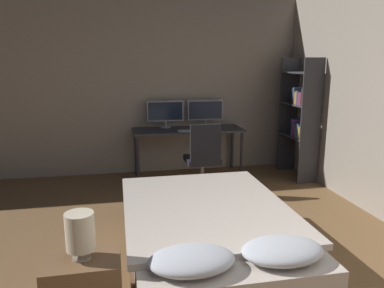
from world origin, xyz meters
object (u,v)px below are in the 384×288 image
bedside_lamp (80,232)px  desk (188,134)px  keyboard (190,131)px  computer_mouse (208,129)px  bookshelf (301,113)px  office_chair (203,164)px  bed (209,239)px  monitor_left (165,112)px  monitor_right (205,111)px

bedside_lamp → desk: (1.30, 3.25, -0.06)m
keyboard → computer_mouse: (0.27, 0.00, 0.01)m
keyboard → bookshelf: 1.67m
keyboard → office_chair: 0.66m
bed → desk: desk is taller
keyboard → office_chair: office_chair is taller
desk → bookshelf: bearing=-14.4°
bed → office_chair: bearing=78.5°
bedside_lamp → monitor_left: size_ratio=0.55×
bedside_lamp → computer_mouse: (1.57, 3.06, 0.04)m
monitor_right → bookshelf: bearing=-25.1°
desk → office_chair: bearing=-84.7°
keyboard → computer_mouse: computer_mouse is taller
bed → computer_mouse: bearing=76.4°
desk → keyboard: bearing=-90.0°
computer_mouse → bookshelf: 1.40m
bed → office_chair: size_ratio=2.21×
monitor_left → bookshelf: bookshelf is taller
office_chair → monitor_left: bearing=112.5°
office_chair → computer_mouse: bearing=69.3°
desk → monitor_right: (0.32, 0.20, 0.32)m
desk → keyboard: (-0.00, -0.19, 0.09)m
monitor_right → office_chair: size_ratio=0.59×
bedside_lamp → bookshelf: size_ratio=0.17×
desk → monitor_right: 0.49m
bed → monitor_left: monitor_left is taller
monitor_right → keyboard: size_ratio=1.54×
bed → monitor_right: 2.99m
monitor_right → office_chair: (-0.25, -0.93, -0.60)m
bed → desk: 2.69m
bedside_lamp → computer_mouse: 3.44m
computer_mouse → bookshelf: size_ratio=0.04×
monitor_left → bookshelf: (1.95, -0.61, 0.02)m
bed → monitor_right: bearing=77.4°
desk → bedside_lamp: bearing=-111.7°
keyboard → monitor_left: bearing=129.3°
keyboard → computer_mouse: 0.27m
bookshelf → monitor_right: bearing=154.9°
keyboard → office_chair: (0.07, -0.54, -0.37)m
bed → monitor_left: size_ratio=3.74×
desk → keyboard: keyboard is taller
bedside_lamp → office_chair: size_ratio=0.32×
desk → office_chair: size_ratio=1.76×
monitor_left → bed: bearing=-90.0°
bed → monitor_left: bearing=90.0°
bedside_lamp → bookshelf: bearing=44.0°
computer_mouse → keyboard: bearing=180.0°
desk → monitor_left: 0.49m
bed → computer_mouse: (0.59, 2.45, 0.49)m
bed → bookshelf: (1.95, 2.22, 0.72)m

